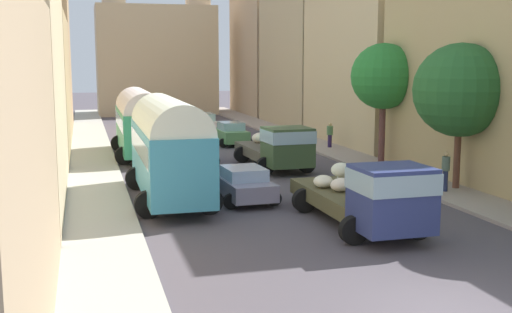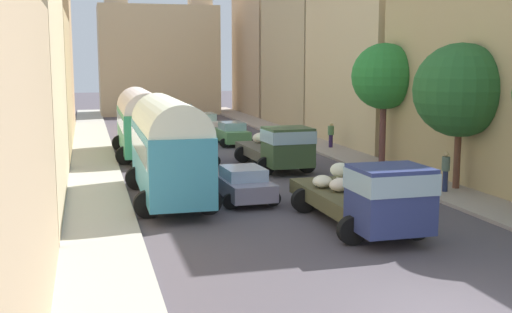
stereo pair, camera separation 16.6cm
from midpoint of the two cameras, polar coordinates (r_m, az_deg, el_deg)
The scene contains 25 objects.
ground_plane at distance 40.16m, azimuth -4.13°, elevation 0.48°, with size 154.00×154.00×0.00m, color #4E474E.
sidewalk_left at distance 39.42m, azimuth -14.53°, elevation 0.18°, with size 2.50×70.00×0.14m, color #AFAB9E.
sidewalk_right at distance 42.14m, azimuth 5.58°, elevation 0.94°, with size 2.50×70.00×0.14m, color #A39489.
building_left_2 at distance 41.77m, azimuth -20.30°, elevation 6.02°, with size 5.46×14.79×8.33m.
building_left_3 at distance 53.94m, azimuth -19.19°, elevation 9.20°, with size 5.72×9.06×13.28m.
building_right_1 at distance 32.28m, azimuth 19.65°, elevation 10.75°, with size 4.73×12.25×14.25m.
building_right_2 at distance 43.94m, azimuth 10.37°, elevation 8.67°, with size 6.11×12.33×11.58m.
building_right_3 at distance 55.48m, azimuth 4.43°, elevation 9.37°, with size 4.98×12.24×12.84m.
building_right_4 at distance 67.62m, azimuth 1.03°, elevation 9.36°, with size 6.19×11.57×13.02m.
distant_church at distance 68.55m, azimuth -8.98°, elevation 9.14°, with size 12.23×6.12×19.03m.
parked_bus_0 at distance 25.83m, azimuth -7.97°, elevation 1.09°, with size 3.27×8.55×4.18m.
parked_bus_1 at distance 38.09m, azimuth -10.44°, elevation 3.22°, with size 3.32×8.79×3.96m.
cargo_truck_0 at distance 21.44m, azimuth 9.87°, elevation -3.42°, with size 3.17×7.40×2.46m.
cargo_truck_1 at distance 32.99m, azimuth 1.85°, elevation 0.89°, with size 3.25×7.02×2.37m.
car_0 at distance 42.88m, azimuth -2.36°, elevation 2.07°, with size 2.36×3.68×1.56m.
car_1 at distance 49.46m, azimuth -4.77°, elevation 2.95°, with size 2.20×4.07×1.61m.
car_2 at distance 59.87m, azimuth -6.73°, elevation 3.90°, with size 2.11×3.68×1.62m.
car_3 at distance 25.75m, azimuth -1.27°, elevation -2.47°, with size 2.45×3.76×1.40m.
car_4 at distance 35.25m, azimuth -5.58°, elevation 0.58°, with size 2.25×3.95×1.53m.
car_5 at distance 43.95m, azimuth -7.54°, elevation 2.17°, with size 2.45×3.71×1.57m.
car_6 at distance 56.40m, azimuth -9.38°, elevation 3.50°, with size 2.35×4.23×1.50m.
pedestrian_0 at distance 28.16m, azimuth 16.43°, elevation -1.15°, with size 0.48×0.48×1.85m.
pedestrian_3 at distance 40.99m, azimuth 6.50°, elevation 1.97°, with size 0.47×0.47×1.71m.
roadside_tree_1 at distance 28.72m, azimuth 17.62°, elevation 5.66°, with size 4.02×4.02×6.41m.
roadside_tree_2 at distance 35.01m, azimuth 11.19°, elevation 7.00°, with size 3.53×3.53×6.57m.
Camera 1 is at (-7.73, -11.99, 5.67)m, focal length 44.78 mm.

